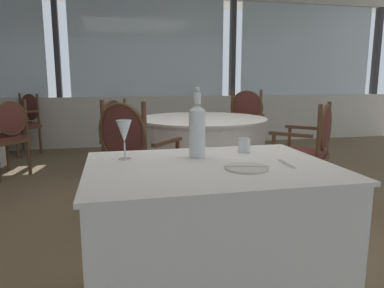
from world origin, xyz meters
name	(u,v)px	position (x,y,z in m)	size (l,w,h in m)	color
ground_plane	(196,218)	(0.00, 0.00, 0.00)	(12.36, 12.36, 0.00)	#756047
window_wall_far	(150,82)	(0.00, 3.49, 1.10)	(9.51, 0.14, 2.74)	beige
foreground_table	(210,239)	(-0.21, -1.19, 0.37)	(1.15, 0.84, 0.75)	white
side_plate	(246,168)	(-0.08, -1.30, 0.75)	(0.19, 0.19, 0.01)	silver
butter_knife	(247,167)	(-0.08, -1.30, 0.76)	(0.20, 0.02, 0.00)	silver
dinner_fork	(286,164)	(0.14, -1.26, 0.75)	(0.17, 0.02, 0.00)	silver
water_bottle	(197,129)	(-0.24, -1.01, 0.89)	(0.08, 0.08, 0.36)	white
wine_glass	(124,132)	(-0.60, -0.98, 0.88)	(0.08, 0.08, 0.20)	white
water_tumbler	(244,145)	(0.04, -0.94, 0.79)	(0.07, 0.07, 0.08)	white
dining_chair_0_0	(5,132)	(-1.88, 1.71, 0.54)	(0.65, 0.66, 0.91)	brown
dining_chair_0_1	(23,119)	(-1.99, 3.15, 0.54)	(0.66, 0.65, 0.92)	brown
background_table_1	(201,153)	(0.25, 0.82, 0.37)	(1.34, 1.34, 0.75)	white
dining_chair_1_0	(309,146)	(1.05, 0.07, 0.55)	(0.66, 0.66, 0.94)	brown
dining_chair_1_1	(243,122)	(1.01, 1.63, 0.59)	(0.66, 0.66, 1.01)	brown
dining_chair_1_2	(122,131)	(-0.55, 1.57, 0.53)	(0.66, 0.66, 0.90)	brown
dining_chair_1_3	(133,154)	(-0.51, 0.01, 0.57)	(0.66, 0.66, 0.99)	brown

